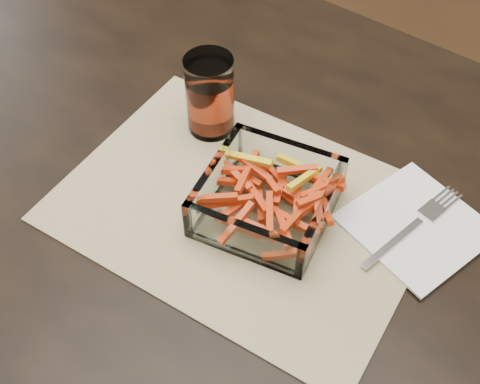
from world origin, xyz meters
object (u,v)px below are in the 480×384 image
dining_table (180,195)px  fork (415,224)px  glass_bowl (267,200)px  tumbler (210,97)px

dining_table → fork: bearing=15.3°
glass_bowl → fork: size_ratio=1.03×
dining_table → tumbler: bearing=85.6°
dining_table → tumbler: tumbler is taller
fork → dining_table: bearing=-153.4°
dining_table → glass_bowl: (0.16, -0.01, 0.12)m
glass_bowl → tumbler: size_ratio=1.58×
glass_bowl → dining_table: bearing=177.9°
tumbler → fork: (0.31, 0.01, -0.05)m
dining_table → fork: (0.32, 0.09, 0.10)m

